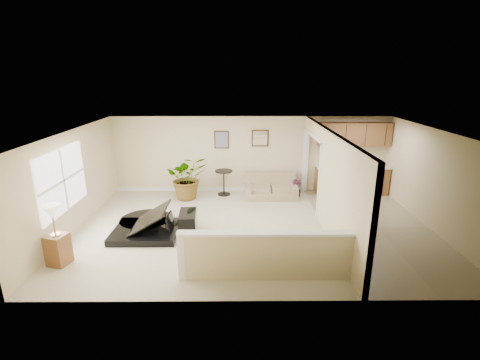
{
  "coord_description": "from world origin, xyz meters",
  "views": [
    {
      "loc": [
        -0.43,
        -8.18,
        3.82
      ],
      "look_at": [
        -0.37,
        0.4,
        1.17
      ],
      "focal_mm": 26.0,
      "sensor_mm": 36.0,
      "label": 1
    }
  ],
  "objects_px": {
    "small_plant": "(296,189)",
    "palm_plant": "(187,178)",
    "loveseat": "(271,186)",
    "piano_bench": "(188,223)",
    "lamp_stand": "(56,240)",
    "piano": "(145,209)",
    "accent_table": "(224,179)"
  },
  "relations": [
    {
      "from": "piano_bench",
      "to": "palm_plant",
      "type": "xyz_separation_m",
      "value": [
        -0.34,
        2.51,
        0.42
      ]
    },
    {
      "from": "piano",
      "to": "accent_table",
      "type": "xyz_separation_m",
      "value": [
        1.85,
        2.77,
        -0.1
      ]
    },
    {
      "from": "piano_bench",
      "to": "palm_plant",
      "type": "bearing_deg",
      "value": 97.76
    },
    {
      "from": "lamp_stand",
      "to": "small_plant",
      "type": "bearing_deg",
      "value": 36.56
    },
    {
      "from": "piano_bench",
      "to": "lamp_stand",
      "type": "xyz_separation_m",
      "value": [
        -2.49,
        -1.46,
        0.29
      ]
    },
    {
      "from": "small_plant",
      "to": "palm_plant",
      "type": "bearing_deg",
      "value": -176.89
    },
    {
      "from": "loveseat",
      "to": "small_plant",
      "type": "height_order",
      "value": "loveseat"
    },
    {
      "from": "lamp_stand",
      "to": "piano_bench",
      "type": "bearing_deg",
      "value": 30.37
    },
    {
      "from": "piano_bench",
      "to": "palm_plant",
      "type": "relative_size",
      "value": 0.54
    },
    {
      "from": "piano",
      "to": "small_plant",
      "type": "bearing_deg",
      "value": 32.15
    },
    {
      "from": "small_plant",
      "to": "lamp_stand",
      "type": "height_order",
      "value": "lamp_stand"
    },
    {
      "from": "palm_plant",
      "to": "small_plant",
      "type": "xyz_separation_m",
      "value": [
        3.46,
        0.19,
        -0.45
      ]
    },
    {
      "from": "piano_bench",
      "to": "loveseat",
      "type": "height_order",
      "value": "loveseat"
    },
    {
      "from": "palm_plant",
      "to": "loveseat",
      "type": "bearing_deg",
      "value": 3.67
    },
    {
      "from": "loveseat",
      "to": "palm_plant",
      "type": "distance_m",
      "value": 2.66
    },
    {
      "from": "accent_table",
      "to": "palm_plant",
      "type": "bearing_deg",
      "value": -163.67
    },
    {
      "from": "piano",
      "to": "accent_table",
      "type": "height_order",
      "value": "piano"
    },
    {
      "from": "accent_table",
      "to": "palm_plant",
      "type": "xyz_separation_m",
      "value": [
        -1.13,
        -0.33,
        0.16
      ]
    },
    {
      "from": "loveseat",
      "to": "piano_bench",
      "type": "bearing_deg",
      "value": -129.89
    },
    {
      "from": "piano_bench",
      "to": "small_plant",
      "type": "relative_size",
      "value": 1.47
    },
    {
      "from": "palm_plant",
      "to": "lamp_stand",
      "type": "distance_m",
      "value": 4.51
    },
    {
      "from": "piano",
      "to": "palm_plant",
      "type": "relative_size",
      "value": 1.31
    },
    {
      "from": "accent_table",
      "to": "small_plant",
      "type": "distance_m",
      "value": 2.35
    },
    {
      "from": "accent_table",
      "to": "palm_plant",
      "type": "height_order",
      "value": "palm_plant"
    },
    {
      "from": "palm_plant",
      "to": "small_plant",
      "type": "distance_m",
      "value": 3.49
    },
    {
      "from": "loveseat",
      "to": "piano",
      "type": "bearing_deg",
      "value": -141.43
    },
    {
      "from": "small_plant",
      "to": "lamp_stand",
      "type": "bearing_deg",
      "value": -143.44
    },
    {
      "from": "accent_table",
      "to": "palm_plant",
      "type": "distance_m",
      "value": 1.18
    },
    {
      "from": "palm_plant",
      "to": "lamp_stand",
      "type": "bearing_deg",
      "value": -118.39
    },
    {
      "from": "piano",
      "to": "loveseat",
      "type": "relative_size",
      "value": 1.17
    },
    {
      "from": "piano_bench",
      "to": "loveseat",
      "type": "relative_size",
      "value": 0.48
    },
    {
      "from": "small_plant",
      "to": "loveseat",
      "type": "bearing_deg",
      "value": -178.69
    }
  ]
}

